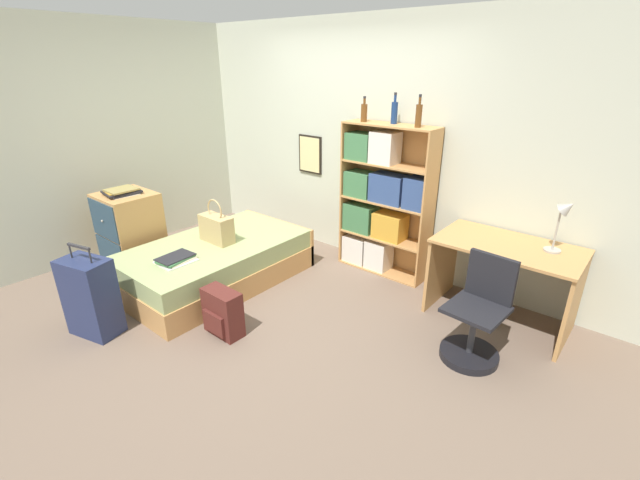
# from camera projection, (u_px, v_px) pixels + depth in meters

# --- Properties ---
(ground_plane) EXTENTS (14.00, 14.00, 0.00)m
(ground_plane) POSITION_uv_depth(u_px,v_px,m) (259.00, 301.00, 4.15)
(ground_plane) COLOR #756051
(wall_back) EXTENTS (10.00, 0.09, 2.60)m
(wall_back) POSITION_uv_depth(u_px,v_px,m) (355.00, 144.00, 4.74)
(wall_back) COLOR beige
(wall_back) RESTS_ON ground_plane
(wall_left) EXTENTS (0.06, 10.00, 2.60)m
(wall_left) POSITION_uv_depth(u_px,v_px,m) (120.00, 140.00, 4.99)
(wall_left) COLOR beige
(wall_left) RESTS_ON ground_plane
(bed) EXTENTS (1.09, 1.87, 0.43)m
(bed) POSITION_uv_depth(u_px,v_px,m) (217.00, 262.00, 4.46)
(bed) COLOR tan
(bed) RESTS_ON ground_plane
(handbag) EXTENTS (0.37, 0.17, 0.45)m
(handbag) POSITION_uv_depth(u_px,v_px,m) (216.00, 228.00, 4.36)
(handbag) COLOR tan
(handbag) RESTS_ON bed
(book_stack_on_bed) EXTENTS (0.29, 0.34, 0.05)m
(book_stack_on_bed) POSITION_uv_depth(u_px,v_px,m) (176.00, 259.00, 3.96)
(book_stack_on_bed) COLOR silver
(book_stack_on_bed) RESTS_ON bed
(suitcase) EXTENTS (0.47, 0.35, 0.81)m
(suitcase) POSITION_uv_depth(u_px,v_px,m) (91.00, 297.00, 3.56)
(suitcase) COLOR navy
(suitcase) RESTS_ON ground_plane
(dresser) EXTENTS (0.58, 0.55, 0.86)m
(dresser) POSITION_uv_depth(u_px,v_px,m) (131.00, 232.00, 4.65)
(dresser) COLOR tan
(dresser) RESTS_ON ground_plane
(magazine_pile_on_dresser) EXTENTS (0.34, 0.37, 0.06)m
(magazine_pile_on_dresser) POSITION_uv_depth(u_px,v_px,m) (122.00, 192.00, 4.45)
(magazine_pile_on_dresser) COLOR beige
(magazine_pile_on_dresser) RESTS_ON dresser
(bookcase) EXTENTS (0.99, 0.30, 1.58)m
(bookcase) POSITION_uv_depth(u_px,v_px,m) (379.00, 202.00, 4.52)
(bookcase) COLOR tan
(bookcase) RESTS_ON ground_plane
(bottle_green) EXTENTS (0.06, 0.06, 0.25)m
(bottle_green) POSITION_uv_depth(u_px,v_px,m) (364.00, 112.00, 4.28)
(bottle_green) COLOR brown
(bottle_green) RESTS_ON bookcase
(bottle_brown) EXTENTS (0.06, 0.06, 0.29)m
(bottle_brown) POSITION_uv_depth(u_px,v_px,m) (394.00, 112.00, 4.14)
(bottle_brown) COLOR navy
(bottle_brown) RESTS_ON bookcase
(bottle_clear) EXTENTS (0.06, 0.06, 0.29)m
(bottle_clear) POSITION_uv_depth(u_px,v_px,m) (419.00, 115.00, 3.91)
(bottle_clear) COLOR brown
(bottle_clear) RESTS_ON bookcase
(desk) EXTENTS (1.16, 0.67, 0.73)m
(desk) POSITION_uv_depth(u_px,v_px,m) (504.00, 269.00, 3.67)
(desk) COLOR tan
(desk) RESTS_ON ground_plane
(desk_lamp) EXTENTS (0.18, 0.13, 0.46)m
(desk_lamp) POSITION_uv_depth(u_px,v_px,m) (564.00, 216.00, 3.32)
(desk_lamp) COLOR #ADA89E
(desk_lamp) RESTS_ON desk
(desk_chair) EXTENTS (0.45, 0.45, 0.83)m
(desk_chair) POSITION_uv_depth(u_px,v_px,m) (475.00, 327.00, 3.29)
(desk_chair) COLOR black
(desk_chair) RESTS_ON ground_plane
(backpack) EXTENTS (0.35, 0.20, 0.41)m
(backpack) POSITION_uv_depth(u_px,v_px,m) (222.00, 313.00, 3.59)
(backpack) COLOR #56231E
(backpack) RESTS_ON ground_plane
(waste_bin) EXTENTS (0.25, 0.25, 0.27)m
(waste_bin) POSITION_uv_depth(u_px,v_px,m) (486.00, 306.00, 3.82)
(waste_bin) COLOR #99C1B2
(waste_bin) RESTS_ON ground_plane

